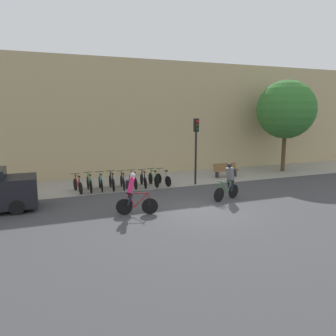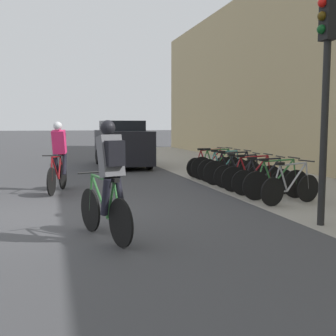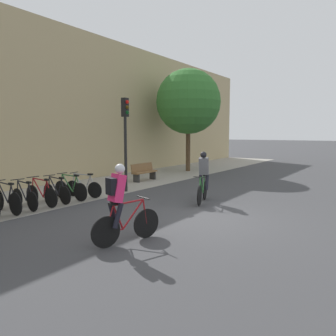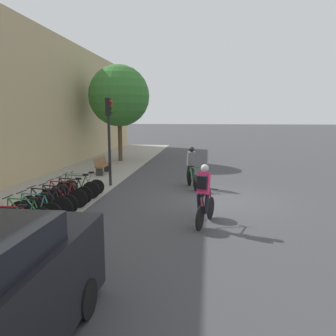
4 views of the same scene
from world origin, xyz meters
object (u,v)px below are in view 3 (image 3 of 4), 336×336
parked_bike_5 (41,194)px  parked_bike_6 (57,192)px  parked_bike_8 (84,187)px  parked_bike_7 (71,189)px  parked_bike_3 (6,200)px  traffic_light_pole (125,128)px  bench (144,172)px  cyclist_grey (203,175)px  cyclist_pink (120,202)px  parked_bike_4 (25,198)px

parked_bike_5 → parked_bike_6: bearing=-0.0°
parked_bike_8 → parked_bike_7: bearing=180.0°
parked_bike_6 → parked_bike_8: size_ratio=1.02×
parked_bike_3 → parked_bike_8: size_ratio=1.10×
parked_bike_7 → traffic_light_pole: size_ratio=0.44×
parked_bike_7 → bench: 5.32m
parked_bike_5 → bench: bearing=6.7°
cyclist_grey → parked_bike_6: (-3.05, 4.16, -0.56)m
cyclist_pink → parked_bike_7: bearing=62.0°
cyclist_grey → parked_bike_5: size_ratio=1.05×
cyclist_grey → bench: bearing=60.2°
parked_bike_4 → parked_bike_7: parked_bike_7 is taller
traffic_light_pole → bench: bearing=24.8°
parked_bike_3 → parked_bike_7: bearing=-0.0°
parked_bike_5 → parked_bike_7: size_ratio=1.00×
parked_bike_5 → parked_bike_7: parked_bike_7 is taller
cyclist_pink → bench: cyclist_pink is taller
parked_bike_4 → parked_bike_6: 1.21m
traffic_light_pole → parked_bike_4: bearing=172.7°
parked_bike_3 → cyclist_grey: bearing=-40.5°
cyclist_pink → parked_bike_4: bearing=81.4°
cyclist_grey → parked_bike_7: (-2.45, 4.16, -0.55)m
parked_bike_6 → traffic_light_pole: bearing=-10.2°
parked_bike_3 → parked_bike_8: parked_bike_3 is taller
parked_bike_3 → parked_bike_4: 0.61m
parked_bike_5 → parked_bike_4: bearing=179.9°
bench → parked_bike_7: bearing=-171.7°
parked_bike_6 → parked_bike_7: bearing=0.0°
parked_bike_4 → bench: parked_bike_4 is taller
cyclist_grey → parked_bike_3: cyclist_grey is taller
cyclist_pink → parked_bike_5: size_ratio=1.05×
cyclist_pink → parked_bike_7: 5.44m
cyclist_pink → cyclist_grey: (4.99, 0.62, -0.00)m
cyclist_grey → parked_bike_7: 4.86m
cyclist_pink → parked_bike_3: cyclist_pink is taller
parked_bike_5 → bench: size_ratio=1.03×
parked_bike_4 → traffic_light_pole: (4.25, -0.55, 2.27)m
cyclist_pink → parked_bike_3: size_ratio=1.02×
parked_bike_7 → traffic_light_pole: traffic_light_pole is taller
parked_bike_3 → parked_bike_5: (1.21, -0.00, -0.02)m
cyclist_grey → bench: 5.70m
parked_bike_7 → parked_bike_8: size_ratio=1.07×
parked_bike_4 → parked_bike_8: parked_bike_4 is taller
parked_bike_8 → traffic_light_pole: traffic_light_pole is taller
cyclist_pink → traffic_light_pole: bearing=40.4°
parked_bike_8 → cyclist_pink: bearing=-123.4°
cyclist_grey → parked_bike_5: 5.57m
traffic_light_pole → parked_bike_5: bearing=171.5°
parked_bike_4 → traffic_light_pole: traffic_light_pole is taller
traffic_light_pole → parked_bike_3: bearing=173.6°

